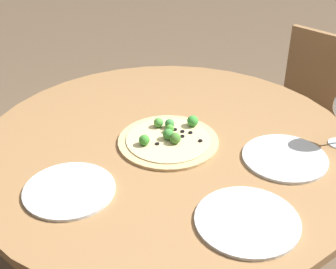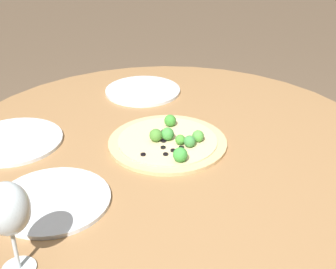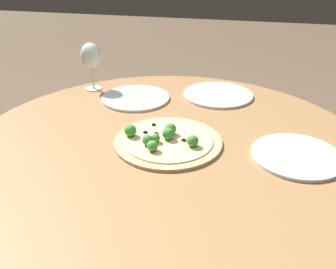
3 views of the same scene
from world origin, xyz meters
TOP-DOWN VIEW (x-y plane):
  - dining_table at (0.00, 0.00)m, footprint 1.26×1.26m
  - chair at (-0.06, 0.96)m, footprint 0.43×0.43m
  - pizza at (-0.00, 0.00)m, footprint 0.33×0.33m
  - plate_near at (0.42, -0.11)m, footprint 0.27×0.27m
  - plate_far at (-0.00, -0.38)m, footprint 0.26×0.26m
  - plate_side at (0.31, 0.20)m, footprint 0.26×0.26m

SIDE VIEW (x-z plane):
  - chair at x=-0.06m, z-range 0.04..0.89m
  - dining_table at x=0.00m, z-range 0.32..1.08m
  - plate_near at x=0.42m, z-range 0.77..0.78m
  - plate_far at x=0.00m, z-range 0.77..0.78m
  - plate_side at x=0.31m, z-range 0.77..0.78m
  - pizza at x=0.00m, z-range 0.75..0.80m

